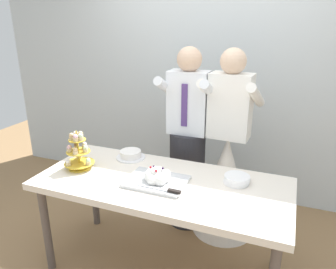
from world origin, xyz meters
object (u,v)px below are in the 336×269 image
object	(u,v)px
dessert_table	(162,190)
round_cake	(131,155)
cupcake_stand	(78,152)
person_bride	(226,173)
main_cake_tray	(157,178)
plate_stack	(237,179)
person_groom	(187,150)

from	to	relation	value
dessert_table	round_cake	xyz separation A→B (m)	(-0.40, 0.28, 0.10)
cupcake_stand	person_bride	distance (m)	1.28
cupcake_stand	main_cake_tray	xyz separation A→B (m)	(0.65, -0.00, -0.09)
plate_stack	round_cake	xyz separation A→B (m)	(-0.90, 0.11, 0.00)
dessert_table	plate_stack	size ratio (longest dim) A/B	9.70
plate_stack	person_groom	world-z (taller)	person_groom
person_bride	plate_stack	bearing A→B (deg)	-71.41
person_groom	person_bride	distance (m)	0.39
main_cake_tray	person_bride	xyz separation A→B (m)	(0.35, 0.72, -0.23)
cupcake_stand	main_cake_tray	size ratio (longest dim) A/B	0.70
round_cake	person_groom	size ratio (longest dim) A/B	0.14
dessert_table	person_groom	bearing A→B (deg)	92.39
cupcake_stand	person_bride	xyz separation A→B (m)	(1.00, 0.72, -0.33)
person_groom	main_cake_tray	bearing A→B (deg)	-89.51
cupcake_stand	main_cake_tray	distance (m)	0.66
main_cake_tray	person_groom	world-z (taller)	person_groom
cupcake_stand	round_cake	xyz separation A→B (m)	(0.27, 0.32, -0.11)
round_cake	person_bride	bearing A→B (deg)	28.81
plate_stack	round_cake	world-z (taller)	round_cake
main_cake_tray	person_groom	xyz separation A→B (m)	(-0.01, 0.71, -0.07)
main_cake_tray	plate_stack	xyz separation A→B (m)	(0.52, 0.21, -0.01)
person_bride	person_groom	bearing A→B (deg)	-178.57
dessert_table	main_cake_tray	world-z (taller)	main_cake_tray
person_groom	round_cake	bearing A→B (deg)	-133.34
dessert_table	round_cake	bearing A→B (deg)	144.95
cupcake_stand	main_cake_tray	world-z (taller)	cupcake_stand
cupcake_stand	person_bride	size ratio (longest dim) A/B	0.18
plate_stack	round_cake	size ratio (longest dim) A/B	0.77
main_cake_tray	cupcake_stand	bearing A→B (deg)	179.85
plate_stack	person_groom	xyz separation A→B (m)	(-0.53, 0.51, -0.06)
person_groom	person_bride	bearing A→B (deg)	1.43
plate_stack	person_bride	world-z (taller)	person_bride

